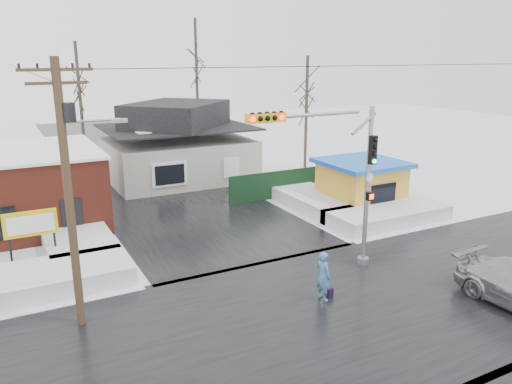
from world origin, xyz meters
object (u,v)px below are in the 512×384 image
traffic_signal (339,169)px  utility_pole (69,181)px  kiosk (361,183)px  pedestrian (323,276)px  marquee_sign (31,225)px

traffic_signal → utility_pole: (-10.36, 0.53, 0.57)m
kiosk → utility_pole: bearing=-159.6°
pedestrian → marquee_sign: bearing=42.9°
traffic_signal → pedestrian: (-1.99, -1.92, -3.57)m
marquee_sign → pedestrian: size_ratio=1.32×
traffic_signal → pedestrian: size_ratio=3.62×
pedestrian → kiosk: bearing=-50.6°
kiosk → traffic_signal: bearing=-135.2°
pedestrian → traffic_signal: bearing=-51.3°
traffic_signal → kiosk: size_ratio=1.52×
marquee_sign → traffic_signal: bearing=-29.7°
utility_pole → kiosk: size_ratio=1.96×
traffic_signal → kiosk: 10.43m
kiosk → pedestrian: (-9.06, -8.95, -0.50)m
marquee_sign → kiosk: kiosk is taller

